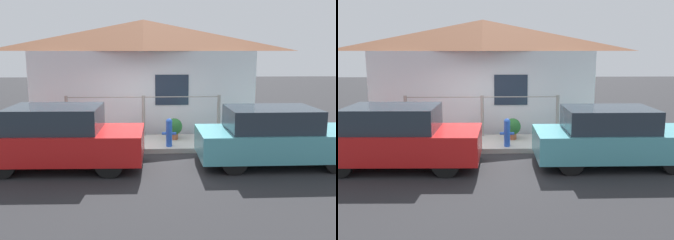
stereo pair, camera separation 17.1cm
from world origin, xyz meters
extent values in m
plane|color=#262628|center=(0.00, 0.00, 0.00)|extent=(60.00, 60.00, 0.00)
cube|color=#B2AFA8|center=(0.00, 0.90, 0.07)|extent=(24.00, 1.80, 0.14)
cube|color=silver|center=(0.00, 2.32, 1.41)|extent=(7.48, 0.12, 2.81)
cube|color=#1E2838|center=(0.93, 2.25, 1.55)|extent=(1.10, 0.04, 1.00)
pyramid|color=#A36647|center=(0.00, 3.36, 3.34)|extent=(7.88, 2.20, 1.07)
cylinder|color=gray|center=(-2.40, 1.65, 0.79)|extent=(0.10, 0.10, 1.29)
cylinder|color=gray|center=(0.00, 1.65, 0.79)|extent=(0.10, 0.10, 1.29)
cylinder|color=gray|center=(2.40, 1.65, 0.79)|extent=(0.10, 0.10, 1.29)
cylinder|color=gray|center=(0.00, 1.65, 1.39)|extent=(4.80, 0.03, 0.03)
cube|color=red|center=(-1.91, -1.10, 0.59)|extent=(3.92, 1.86, 0.69)
cube|color=#232D38|center=(-2.07, -1.09, 1.23)|extent=(2.17, 1.60, 0.58)
cylinder|color=black|center=(-0.69, -0.37, 0.32)|extent=(0.65, 0.22, 0.65)
cylinder|color=black|center=(-0.73, -1.89, 0.32)|extent=(0.65, 0.22, 0.65)
cylinder|color=black|center=(-3.10, -0.31, 0.32)|extent=(0.65, 0.22, 0.65)
cylinder|color=black|center=(-3.13, -1.83, 0.32)|extent=(0.65, 0.22, 0.65)
cube|color=teal|center=(3.34, -1.10, 0.56)|extent=(3.90, 1.70, 0.66)
cube|color=#232D38|center=(3.19, -1.10, 1.17)|extent=(2.15, 1.50, 0.56)
cylinder|color=black|center=(4.55, -0.37, 0.31)|extent=(0.61, 0.20, 0.61)
cylinder|color=black|center=(4.55, -1.83, 0.31)|extent=(0.61, 0.20, 0.61)
cylinder|color=black|center=(2.13, -0.37, 0.31)|extent=(0.61, 0.20, 0.61)
cylinder|color=black|center=(2.13, -1.83, 0.31)|extent=(0.61, 0.20, 0.61)
cylinder|color=blue|center=(0.74, 0.27, 0.48)|extent=(0.17, 0.17, 0.68)
sphere|color=blue|center=(0.74, 0.27, 0.86)|extent=(0.18, 0.18, 0.18)
cylinder|color=blue|center=(0.61, 0.27, 0.52)|extent=(0.16, 0.08, 0.08)
cylinder|color=blue|center=(0.86, 0.27, 0.52)|extent=(0.16, 0.08, 0.08)
cylinder|color=#9E5638|center=(0.94, 1.12, 0.25)|extent=(0.24, 0.24, 0.21)
sphere|color=#235B28|center=(0.94, 1.12, 0.54)|extent=(0.50, 0.50, 0.50)
camera|label=1|loc=(0.18, -10.04, 2.85)|focal=40.00mm
camera|label=2|loc=(0.35, -10.04, 2.85)|focal=40.00mm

